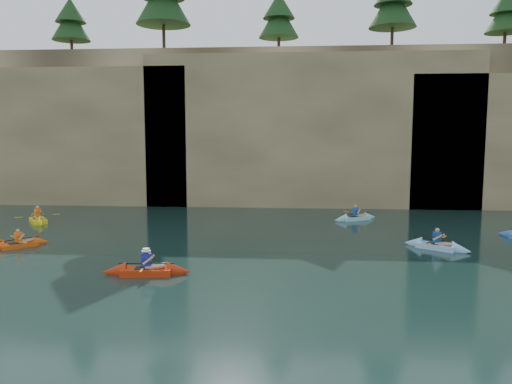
{
  "coord_description": "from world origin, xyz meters",
  "views": [
    {
      "loc": [
        0.83,
        -14.28,
        5.36
      ],
      "look_at": [
        -0.71,
        5.75,
        3.0
      ],
      "focal_mm": 35.0,
      "sensor_mm": 36.0,
      "label": 1
    }
  ],
  "objects": [
    {
      "name": "kayaker_ltblue_near",
      "position": [
        7.5,
        9.1,
        0.15
      ],
      "size": [
        2.99,
        2.42,
        1.24
      ],
      "rotation": [
        0.0,
        0.0,
        -0.62
      ],
      "color": "#98CBFF",
      "rests_on": "ground"
    },
    {
      "name": "main_kayaker",
      "position": [
        -4.76,
        3.89,
        0.17
      ],
      "size": [
        3.46,
        2.31,
        1.26
      ],
      "rotation": [
        0.0,
        0.0,
        0.11
      ],
      "color": "red",
      "rests_on": "ground"
    },
    {
      "name": "cliff",
      "position": [
        0.0,
        30.0,
        6.0
      ],
      "size": [
        70.0,
        16.0,
        12.0
      ],
      "primitive_type": "cube",
      "color": "tan",
      "rests_on": "ground"
    },
    {
      "name": "sea_cave_center",
      "position": [
        -4.0,
        21.95,
        1.6
      ],
      "size": [
        3.5,
        1.0,
        3.2
      ],
      "primitive_type": "cube",
      "color": "black",
      "rests_on": "ground"
    },
    {
      "name": "sea_cave_east",
      "position": [
        10.0,
        21.95,
        2.25
      ],
      "size": [
        5.0,
        1.0,
        4.5
      ],
      "primitive_type": "cube",
      "color": "black",
      "rests_on": "ground"
    },
    {
      "name": "sea_cave_west",
      "position": [
        -18.0,
        21.95,
        2.0
      ],
      "size": [
        4.5,
        1.0,
        4.0
      ],
      "primitive_type": "cube",
      "color": "black",
      "rests_on": "ground"
    },
    {
      "name": "kayaker_orange",
      "position": [
        -12.17,
        7.96,
        0.13
      ],
      "size": [
        2.44,
        2.56,
        1.09
      ],
      "rotation": [
        0.0,
        0.0,
        0.82
      ],
      "color": "#E8520E",
      "rests_on": "ground"
    },
    {
      "name": "kayaker_ltblue_mid",
      "position": [
        4.66,
        16.75,
        0.15
      ],
      "size": [
        3.07,
        2.2,
        1.19
      ],
      "rotation": [
        0.0,
        0.0,
        0.53
      ],
      "color": "#8CD7EB",
      "rests_on": "ground"
    },
    {
      "name": "cliff_slab_west",
      "position": [
        -20.0,
        22.6,
        5.28
      ],
      "size": [
        26.0,
        2.4,
        10.56
      ],
      "primitive_type": "cube",
      "color": "tan",
      "rests_on": "ground"
    },
    {
      "name": "kayaker_yellow",
      "position": [
        -14.58,
        14.33,
        0.16
      ],
      "size": [
        2.48,
        2.99,
        1.29
      ],
      "rotation": [
        0.0,
        0.0,
        -0.94
      ],
      "color": "yellow",
      "rests_on": "ground"
    },
    {
      "name": "cliff_slab_center",
      "position": [
        2.0,
        22.6,
        5.7
      ],
      "size": [
        24.0,
        2.4,
        11.4
      ],
      "primitive_type": "cube",
      "color": "tan",
      "rests_on": "ground"
    },
    {
      "name": "ground",
      "position": [
        0.0,
        0.0,
        0.0
      ],
      "size": [
        160.0,
        160.0,
        0.0
      ],
      "primitive_type": "plane",
      "color": "black",
      "rests_on": "ground"
    }
  ]
}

